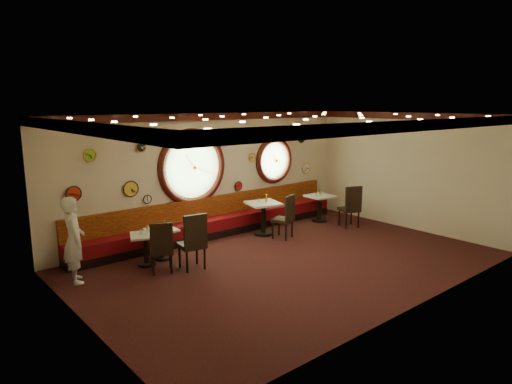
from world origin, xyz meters
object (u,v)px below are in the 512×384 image
object	(u,v)px
condiment_d_pepper	(321,194)
condiment_a_pepper	(147,232)
table_d	(320,205)
condiment_a_bottle	(148,229)
condiment_d_salt	(316,194)
condiment_c_bottle	(266,198)
table_c	(263,214)
condiment_b_bottle	(166,224)
condiment_b_salt	(155,227)
condiment_b_pepper	(162,227)
chair_a	(161,244)
chair_b	(194,238)
condiment_c_salt	(259,200)
table_a	(146,246)
chair_c	(286,214)
condiment_c_pepper	(266,201)
table_b	(162,240)
chair_d	(351,204)
waiter	(74,240)
condiment_a_salt	(140,232)
condiment_d_bottle	(320,192)

from	to	relation	value
condiment_d_pepper	condiment_a_pepper	bearing A→B (deg)	-178.72
table_d	condiment_a_bottle	xyz separation A→B (m)	(-5.58, -0.07, 0.28)
table_d	condiment_d_salt	world-z (taller)	condiment_d_salt
condiment_a_bottle	condiment_c_bottle	world-z (taller)	condiment_c_bottle
table_c	condiment_b_bottle	bearing A→B (deg)	179.27
table_d	condiment_b_salt	world-z (taller)	condiment_b_salt
condiment_b_pepper	table_c	bearing A→B (deg)	-0.10
chair_a	chair_b	bearing A→B (deg)	3.08
table_c	condiment_c_salt	xyz separation A→B (m)	(-0.07, 0.09, 0.38)
table_a	condiment_d_pepper	size ratio (longest dim) A/B	7.45
chair_a	condiment_a_bottle	world-z (taller)	chair_a
condiment_d_pepper	table_d	bearing A→B (deg)	115.05
table_c	chair_c	world-z (taller)	chair_c
chair_b	condiment_d_pepper	world-z (taller)	chair_b
table_a	condiment_c_pepper	world-z (taller)	condiment_c_pepper
table_b	chair_b	distance (m)	1.09
condiment_d_salt	chair_d	bearing A→B (deg)	-76.70
table_b	table_d	world-z (taller)	table_d
table_d	condiment_c_salt	size ratio (longest dim) A/B	7.17
condiment_a_pepper	condiment_c_bottle	distance (m)	3.58
table_c	condiment_a_bottle	distance (m)	3.38
condiment_d_salt	condiment_a_pepper	size ratio (longest dim) A/B	0.87
condiment_d_salt	chair_b	bearing A→B (deg)	-167.62
waiter	condiment_d_salt	bearing A→B (deg)	-79.07
table_d	condiment_d_salt	bearing A→B (deg)	160.42
condiment_c_pepper	condiment_d_pepper	bearing A→B (deg)	1.11
table_b	condiment_c_pepper	xyz separation A→B (m)	(3.02, -0.08, 0.49)
table_d	condiment_b_pepper	bearing A→B (deg)	179.93
condiment_a_salt	condiment_d_salt	world-z (taller)	condiment_d_salt
condiment_c_salt	condiment_b_bottle	size ratio (longest dim) A/B	0.64
chair_b	condiment_c_pepper	distance (m)	3.00
condiment_c_salt	condiment_a_bottle	xyz separation A→B (m)	(-3.30, -0.15, -0.16)
condiment_a_bottle	condiment_b_bottle	xyz separation A→B (m)	(0.49, 0.10, 0.00)
table_a	condiment_a_bottle	world-z (taller)	condiment_a_bottle
condiment_a_pepper	condiment_d_salt	bearing A→B (deg)	2.03
condiment_a_pepper	condiment_b_bottle	size ratio (longest dim) A/B	0.67
condiment_d_bottle	condiment_d_salt	bearing A→B (deg)	-166.50
chair_c	condiment_d_salt	world-z (taller)	chair_c
condiment_c_bottle	condiment_d_bottle	xyz separation A→B (m)	(2.16, 0.05, -0.12)
condiment_b_pepper	condiment_b_salt	bearing A→B (deg)	159.56
table_b	condiment_b_pepper	xyz separation A→B (m)	(0.01, -0.00, 0.30)
chair_a	condiment_b_bottle	bearing A→B (deg)	80.77
table_b	condiment_d_bottle	size ratio (longest dim) A/B	5.09
chair_b	condiment_d_bottle	size ratio (longest dim) A/B	5.50
condiment_c_bottle	waiter	distance (m)	5.09
condiment_a_salt	condiment_c_salt	bearing A→B (deg)	2.69
table_b	table_d	xyz separation A→B (m)	(5.21, -0.01, 0.05)
chair_c	condiment_a_bottle	bearing A→B (deg)	149.38
chair_b	chair_c	world-z (taller)	chair_b
condiment_b_pepper	condiment_c_bottle	world-z (taller)	condiment_c_bottle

